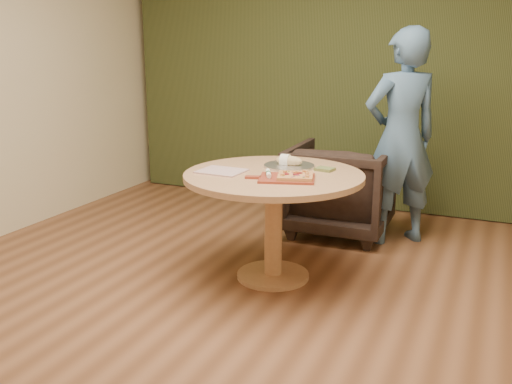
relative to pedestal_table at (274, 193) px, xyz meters
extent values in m
cube|color=brown|center=(0.05, -0.85, -0.62)|extent=(5.00, 6.00, 0.02)
cube|color=beige|center=(0.05, 2.16, 0.79)|extent=(5.00, 0.02, 2.80)
cube|color=#2D3618|center=(0.05, 2.05, 0.79)|extent=(4.80, 0.14, 2.78)
cylinder|color=tan|center=(0.00, 0.00, -0.59)|extent=(0.50, 0.50, 0.03)
cylinder|color=tan|center=(0.00, 0.00, -0.25)|extent=(0.12, 0.12, 0.68)
cylinder|color=tan|center=(0.00, 0.00, 0.12)|extent=(1.21, 1.21, 0.04)
cube|color=brown|center=(0.14, -0.13, 0.15)|extent=(0.42, 0.37, 0.01)
cube|color=brown|center=(-0.07, -0.20, 0.15)|extent=(0.11, 0.08, 0.01)
cube|color=tan|center=(0.20, -0.13, 0.17)|extent=(0.27, 0.27, 0.02)
cylinder|color=maroon|center=(0.21, -0.14, 0.18)|extent=(0.04, 0.04, 0.00)
cylinder|color=maroon|center=(0.14, -0.15, 0.18)|extent=(0.05, 0.05, 0.00)
cylinder|color=maroon|center=(0.21, -0.09, 0.18)|extent=(0.04, 0.04, 0.00)
cube|color=#E19A54|center=(0.14, -0.20, 0.18)|extent=(0.02, 0.02, 0.01)
cube|color=#E19A54|center=(0.20, -0.10, 0.18)|extent=(0.03, 0.03, 0.01)
cube|color=#E19A54|center=(0.19, -0.10, 0.18)|extent=(0.03, 0.03, 0.01)
cube|color=#E19A54|center=(0.25, -0.05, 0.18)|extent=(0.02, 0.02, 0.01)
cube|color=#E19A54|center=(0.27, -0.12, 0.18)|extent=(0.02, 0.02, 0.01)
cube|color=#E19A54|center=(0.12, -0.11, 0.18)|extent=(0.02, 0.02, 0.01)
cube|color=#E19A54|center=(0.27, -0.09, 0.18)|extent=(0.02, 0.02, 0.01)
cube|color=#E19A54|center=(0.29, -0.17, 0.18)|extent=(0.02, 0.02, 0.01)
cube|color=#E19A54|center=(0.23, -0.04, 0.18)|extent=(0.02, 0.02, 0.01)
cube|color=#316A21|center=(0.20, -0.13, 0.18)|extent=(0.01, 0.01, 0.00)
cube|color=#316A21|center=(0.14, -0.20, 0.18)|extent=(0.01, 0.01, 0.00)
cube|color=#316A21|center=(0.23, -0.04, 0.18)|extent=(0.01, 0.01, 0.00)
cube|color=#316A21|center=(0.28, -0.19, 0.18)|extent=(0.01, 0.01, 0.00)
cube|color=#316A21|center=(0.13, -0.07, 0.18)|extent=(0.01, 0.01, 0.00)
cube|color=#316A21|center=(0.21, -0.19, 0.18)|extent=(0.01, 0.01, 0.00)
cube|color=#316A21|center=(0.16, -0.06, 0.18)|extent=(0.01, 0.01, 0.00)
cube|color=#9E4A80|center=(0.21, -0.21, 0.18)|extent=(0.02, 0.03, 0.00)
cube|color=#9E4A80|center=(0.28, -0.13, 0.18)|extent=(0.03, 0.01, 0.00)
cube|color=#9E4A80|center=(0.17, -0.10, 0.18)|extent=(0.02, 0.03, 0.00)
cube|color=#9E4A80|center=(0.27, -0.18, 0.18)|extent=(0.01, 0.03, 0.00)
cube|color=#9E4A80|center=(0.19, -0.14, 0.18)|extent=(0.01, 0.03, 0.00)
cube|color=#9E4A80|center=(0.12, -0.09, 0.18)|extent=(0.03, 0.02, 0.00)
cube|color=#9E4A80|center=(0.22, -0.16, 0.18)|extent=(0.03, 0.01, 0.00)
cylinder|color=white|center=(0.02, -0.14, 0.17)|extent=(0.10, 0.17, 0.03)
cylinder|color=#194C26|center=(0.02, -0.14, 0.17)|extent=(0.04, 0.04, 0.03)
cube|color=silver|center=(-0.02, -0.06, 0.17)|extent=(0.03, 0.04, 0.00)
cube|color=silver|center=(-0.34, -0.11, 0.15)|extent=(0.31, 0.27, 0.01)
cylinder|color=silver|center=(0.02, 0.23, 0.14)|extent=(0.35, 0.35, 0.01)
cylinder|color=silver|center=(0.02, 0.23, 0.15)|extent=(0.36, 0.36, 0.02)
ellipsoid|color=#CFB67E|center=(0.02, 0.23, 0.18)|extent=(0.19, 0.08, 0.07)
cylinder|color=white|center=(-0.01, 0.23, 0.18)|extent=(0.06, 0.09, 0.09)
cube|color=#4B5A28|center=(0.29, 0.21, 0.15)|extent=(0.14, 0.12, 0.02)
imported|color=black|center=(0.16, 1.14, -0.18)|extent=(0.84, 0.79, 0.85)
imported|color=#476B8F|center=(0.64, 1.12, 0.25)|extent=(0.75, 0.71, 1.72)
camera|label=1|loc=(1.39, -3.46, 0.99)|focal=40.00mm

